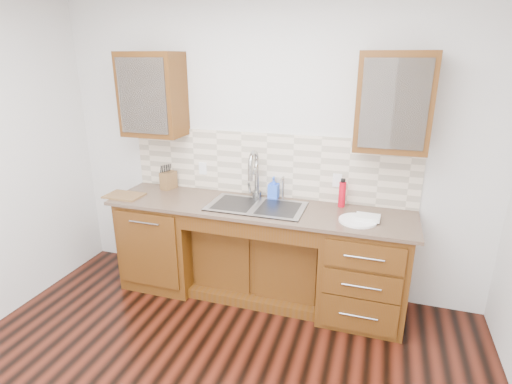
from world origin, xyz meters
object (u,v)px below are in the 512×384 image
(soap_bottle, at_px, (274,188))
(plate, at_px, (358,221))
(knife_block, at_px, (169,180))
(water_bottle, at_px, (342,194))
(cutting_board, at_px, (124,196))

(soap_bottle, relative_size, plate, 0.67)
(soap_bottle, relative_size, knife_block, 1.18)
(water_bottle, relative_size, cutting_board, 0.66)
(water_bottle, relative_size, plate, 0.74)
(knife_block, xyz_separation_m, cutting_board, (-0.29, -0.34, -0.08))
(water_bottle, relative_size, knife_block, 1.31)
(soap_bottle, bearing_deg, water_bottle, -2.25)
(plate, bearing_deg, soap_bottle, 157.11)
(soap_bottle, xyz_separation_m, water_bottle, (0.63, -0.03, 0.01))
(water_bottle, xyz_separation_m, plate, (0.16, -0.30, -0.10))
(soap_bottle, distance_m, water_bottle, 0.63)
(knife_block, distance_m, cutting_board, 0.45)
(water_bottle, bearing_deg, knife_block, -179.54)
(soap_bottle, height_order, cutting_board, soap_bottle)
(cutting_board, bearing_deg, knife_block, 49.81)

